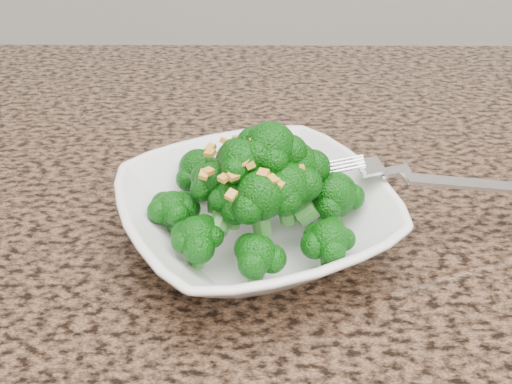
# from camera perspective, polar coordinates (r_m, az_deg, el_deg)

# --- Properties ---
(granite_counter) EXTENTS (1.64, 1.04, 0.03)m
(granite_counter) POSITION_cam_1_polar(r_m,az_deg,el_deg) (0.49, 16.80, -11.09)
(granite_counter) COLOR brown
(granite_counter) RESTS_ON cabinet
(bowl) EXTENTS (0.27, 0.27, 0.05)m
(bowl) POSITION_cam_1_polar(r_m,az_deg,el_deg) (0.50, -0.00, -2.38)
(bowl) COLOR white
(bowl) RESTS_ON granite_counter
(broccoli_pile) EXTENTS (0.18, 0.18, 0.07)m
(broccoli_pile) POSITION_cam_1_polar(r_m,az_deg,el_deg) (0.47, 0.00, 3.36)
(broccoli_pile) COLOR #0B5209
(broccoli_pile) RESTS_ON bowl
(garlic_topping) EXTENTS (0.11, 0.11, 0.01)m
(garlic_topping) POSITION_cam_1_polar(r_m,az_deg,el_deg) (0.45, 0.00, 7.27)
(garlic_topping) COLOR gold
(garlic_topping) RESTS_ON broccoli_pile
(fork) EXTENTS (0.19, 0.07, 0.01)m
(fork) POSITION_cam_1_polar(r_m,az_deg,el_deg) (0.51, 12.70, 1.83)
(fork) COLOR silver
(fork) RESTS_ON bowl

